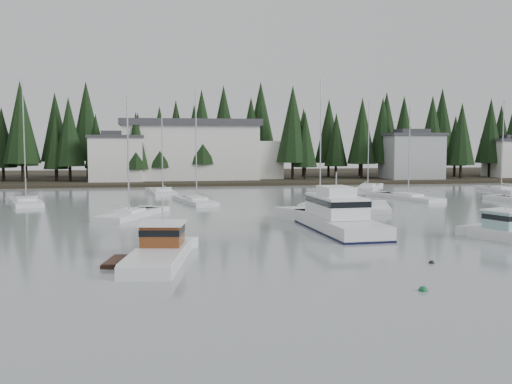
{
  "coord_description": "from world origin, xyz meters",
  "views": [
    {
      "loc": [
        -9.69,
        -23.17,
        6.93
      ],
      "look_at": [
        -1.4,
        28.82,
        2.5
      ],
      "focal_mm": 40.0,
      "sensor_mm": 36.0,
      "label": 1
    }
  ],
  "objects_px": {
    "sailboat_8": "(26,204)",
    "sailboat_6": "(320,205)",
    "house_west": "(117,157)",
    "house_east_a": "(411,155)",
    "sailboat_10": "(368,189)",
    "sailboat_4": "(501,191)",
    "runabout_1": "(379,209)",
    "cabin_cruiser_center": "(338,220)",
    "house_east_b": "(512,157)",
    "sailboat_11": "(197,203)",
    "harbor_inn": "(202,150)",
    "sailboat_9": "(129,216)",
    "lobster_boat_brown": "(158,254)",
    "sailboat_7": "(408,199)",
    "sailboat_2": "(163,193)"
  },
  "relations": [
    {
      "from": "sailboat_9",
      "to": "sailboat_10",
      "type": "height_order",
      "value": "sailboat_10"
    },
    {
      "from": "sailboat_6",
      "to": "house_east_a",
      "type": "bearing_deg",
      "value": -6.9
    },
    {
      "from": "sailboat_10",
      "to": "cabin_cruiser_center",
      "type": "bearing_deg",
      "value": -175.4
    },
    {
      "from": "house_west",
      "to": "sailboat_11",
      "type": "distance_m",
      "value": 37.62
    },
    {
      "from": "lobster_boat_brown",
      "to": "sailboat_8",
      "type": "bearing_deg",
      "value": 33.05
    },
    {
      "from": "house_east_b",
      "to": "cabin_cruiser_center",
      "type": "height_order",
      "value": "house_east_b"
    },
    {
      "from": "sailboat_4",
      "to": "sailboat_8",
      "type": "xyz_separation_m",
      "value": [
        -64.33,
        -7.33,
        0.0
      ]
    },
    {
      "from": "sailboat_8",
      "to": "runabout_1",
      "type": "height_order",
      "value": "sailboat_8"
    },
    {
      "from": "house_east_a",
      "to": "sailboat_6",
      "type": "height_order",
      "value": "sailboat_6"
    },
    {
      "from": "house_west",
      "to": "sailboat_9",
      "type": "xyz_separation_m",
      "value": [
        4.86,
        -47.12,
        -4.59
      ]
    },
    {
      "from": "harbor_inn",
      "to": "sailboat_8",
      "type": "relative_size",
      "value": 1.98
    },
    {
      "from": "house_east_a",
      "to": "lobster_boat_brown",
      "type": "height_order",
      "value": "house_east_a"
    },
    {
      "from": "house_east_a",
      "to": "sailboat_9",
      "type": "relative_size",
      "value": 0.88
    },
    {
      "from": "house_east_a",
      "to": "sailboat_4",
      "type": "xyz_separation_m",
      "value": [
        2.71,
        -25.01,
        -4.82
      ]
    },
    {
      "from": "house_west",
      "to": "sailboat_11",
      "type": "xyz_separation_m",
      "value": [
        11.9,
        -35.39,
        -4.58
      ]
    },
    {
      "from": "cabin_cruiser_center",
      "to": "sailboat_7",
      "type": "distance_m",
      "value": 28.68
    },
    {
      "from": "sailboat_4",
      "to": "house_east_b",
      "type": "bearing_deg",
      "value": -31.38
    },
    {
      "from": "sailboat_7",
      "to": "sailboat_6",
      "type": "bearing_deg",
      "value": 96.07
    },
    {
      "from": "sailboat_4",
      "to": "house_east_a",
      "type": "bearing_deg",
      "value": 10.34
    },
    {
      "from": "harbor_inn",
      "to": "runabout_1",
      "type": "relative_size",
      "value": 4.13
    },
    {
      "from": "house_west",
      "to": "sailboat_10",
      "type": "distance_m",
      "value": 43.47
    },
    {
      "from": "runabout_1",
      "to": "sailboat_4",
      "type": "bearing_deg",
      "value": -35.44
    },
    {
      "from": "sailboat_4",
      "to": "sailboat_6",
      "type": "relative_size",
      "value": 0.93
    },
    {
      "from": "house_east_b",
      "to": "sailboat_10",
      "type": "bearing_deg",
      "value": -152.49
    },
    {
      "from": "house_east_a",
      "to": "sailboat_11",
      "type": "relative_size",
      "value": 0.76
    },
    {
      "from": "harbor_inn",
      "to": "lobster_boat_brown",
      "type": "height_order",
      "value": "harbor_inn"
    },
    {
      "from": "lobster_boat_brown",
      "to": "sailboat_2",
      "type": "distance_m",
      "value": 46.8
    },
    {
      "from": "cabin_cruiser_center",
      "to": "sailboat_10",
      "type": "height_order",
      "value": "sailboat_10"
    },
    {
      "from": "sailboat_6",
      "to": "sailboat_7",
      "type": "xyz_separation_m",
      "value": [
        12.93,
        5.33,
        -0.03
      ]
    },
    {
      "from": "house_west",
      "to": "house_east_a",
      "type": "relative_size",
      "value": 0.9
    },
    {
      "from": "lobster_boat_brown",
      "to": "sailboat_2",
      "type": "relative_size",
      "value": 0.77
    },
    {
      "from": "sailboat_9",
      "to": "sailboat_10",
      "type": "relative_size",
      "value": 0.84
    },
    {
      "from": "sailboat_9",
      "to": "sailboat_11",
      "type": "distance_m",
      "value": 13.68
    },
    {
      "from": "cabin_cruiser_center",
      "to": "sailboat_11",
      "type": "bearing_deg",
      "value": 20.51
    },
    {
      "from": "house_east_a",
      "to": "lobster_boat_brown",
      "type": "distance_m",
      "value": 82.04
    },
    {
      "from": "sailboat_8",
      "to": "sailboat_6",
      "type": "bearing_deg",
      "value": -119.58
    },
    {
      "from": "cabin_cruiser_center",
      "to": "house_east_b",
      "type": "bearing_deg",
      "value": -45.69
    },
    {
      "from": "sailboat_4",
      "to": "runabout_1",
      "type": "xyz_separation_m",
      "value": [
        -26.41,
        -19.81,
        0.05
      ]
    },
    {
      "from": "house_east_a",
      "to": "sailboat_10",
      "type": "height_order",
      "value": "sailboat_10"
    },
    {
      "from": "sailboat_2",
      "to": "runabout_1",
      "type": "relative_size",
      "value": 1.63
    },
    {
      "from": "sailboat_7",
      "to": "runabout_1",
      "type": "height_order",
      "value": "sailboat_7"
    },
    {
      "from": "sailboat_10",
      "to": "runabout_1",
      "type": "height_order",
      "value": "sailboat_10"
    },
    {
      "from": "house_east_a",
      "to": "harbor_inn",
      "type": "bearing_deg",
      "value": 173.64
    },
    {
      "from": "house_west",
      "to": "runabout_1",
      "type": "height_order",
      "value": "house_west"
    },
    {
      "from": "house_west",
      "to": "cabin_cruiser_center",
      "type": "xyz_separation_m",
      "value": [
        21.99,
        -58.23,
        -3.84
      ]
    },
    {
      "from": "house_west",
      "to": "sailboat_7",
      "type": "relative_size",
      "value": 0.78
    },
    {
      "from": "sailboat_4",
      "to": "sailboat_9",
      "type": "xyz_separation_m",
      "value": [
        -51.86,
        -21.12,
        -0.02
      ]
    },
    {
      "from": "house_east_a",
      "to": "runabout_1",
      "type": "xyz_separation_m",
      "value": [
        -23.7,
        -44.82,
        -4.77
      ]
    },
    {
      "from": "cabin_cruiser_center",
      "to": "sailboat_11",
      "type": "xyz_separation_m",
      "value": [
        -10.09,
        22.83,
        -0.74
      ]
    },
    {
      "from": "sailboat_4",
      "to": "sailboat_9",
      "type": "bearing_deg",
      "value": 116.31
    }
  ]
}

